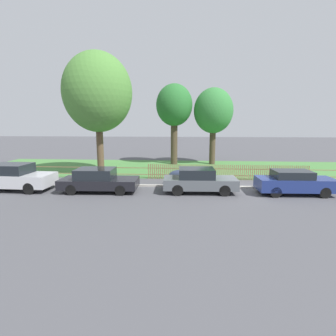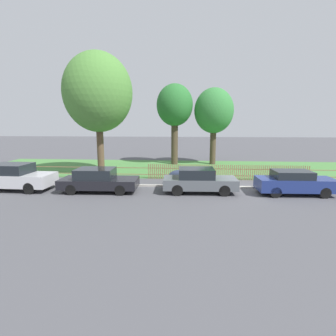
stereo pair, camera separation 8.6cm
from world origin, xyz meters
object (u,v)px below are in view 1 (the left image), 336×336
object	(u,v)px
parked_car_silver_hatchback	(14,177)
tree_nearest_kerb	(98,93)
parked_car_black_saloon	(98,180)
tree_behind_motorcycle	(174,106)
covered_motorcycle	(182,176)
parked_car_red_compact	(294,182)
parked_car_navy_estate	(199,180)
tree_mid_park	(213,111)

from	to	relation	value
parked_car_silver_hatchback	tree_nearest_kerb	size ratio (longest dim) A/B	0.49
parked_car_black_saloon	tree_behind_motorcycle	xyz separation A→B (m)	(4.01, 10.93, 4.93)
parked_car_silver_hatchback	covered_motorcycle	bearing A→B (deg)	13.38
parked_car_black_saloon	parked_car_red_compact	world-z (taller)	parked_car_black_saloon
parked_car_navy_estate	tree_behind_motorcycle	world-z (taller)	tree_behind_motorcycle
parked_car_silver_hatchback	parked_car_black_saloon	bearing A→B (deg)	1.50
parked_car_black_saloon	parked_car_silver_hatchback	bearing A→B (deg)	177.86
covered_motorcycle	tree_nearest_kerb	world-z (taller)	tree_nearest_kerb
parked_car_black_saloon	tree_mid_park	world-z (taller)	tree_mid_park
tree_mid_park	parked_car_silver_hatchback	bearing A→B (deg)	-139.48
parked_car_silver_hatchback	parked_car_navy_estate	size ratio (longest dim) A/B	1.06
tree_nearest_kerb	parked_car_red_compact	bearing A→B (deg)	-21.22
parked_car_navy_estate	covered_motorcycle	world-z (taller)	parked_car_navy_estate
covered_motorcycle	tree_behind_motorcycle	world-z (taller)	tree_behind_motorcycle
parked_car_navy_estate	tree_nearest_kerb	bearing A→B (deg)	144.54
covered_motorcycle	tree_behind_motorcycle	distance (m)	10.17
parked_car_silver_hatchback	covered_motorcycle	distance (m)	10.40
tree_nearest_kerb	tree_behind_motorcycle	world-z (taller)	tree_nearest_kerb
parked_car_silver_hatchback	tree_nearest_kerb	bearing A→B (deg)	56.43
parked_car_silver_hatchback	parked_car_red_compact	bearing A→B (deg)	2.19
parked_car_silver_hatchback	parked_car_black_saloon	xyz separation A→B (m)	(5.25, -0.01, -0.11)
parked_car_navy_estate	tree_mid_park	bearing A→B (deg)	78.60
covered_motorcycle	tree_nearest_kerb	size ratio (longest dim) A/B	0.19
tree_behind_motorcycle	tree_mid_park	bearing A→B (deg)	3.55
parked_car_black_saloon	parked_car_red_compact	bearing A→B (deg)	-1.13
parked_car_silver_hatchback	parked_car_red_compact	world-z (taller)	parked_car_silver_hatchback
tree_mid_park	parked_car_red_compact	bearing A→B (deg)	-71.62
tree_mid_park	covered_motorcycle	bearing A→B (deg)	-107.62
parked_car_black_saloon	tree_mid_park	bearing A→B (deg)	53.04
parked_car_black_saloon	tree_mid_park	size ratio (longest dim) A/B	0.62
covered_motorcycle	tree_nearest_kerb	xyz separation A→B (m)	(-6.50, 3.10, 5.72)
parked_car_red_compact	tree_mid_park	world-z (taller)	tree_mid_park
parked_car_black_saloon	parked_car_red_compact	size ratio (longest dim) A/B	1.07
parked_car_red_compact	covered_motorcycle	bearing A→B (deg)	161.57
parked_car_navy_estate	parked_car_red_compact	distance (m)	5.45
parked_car_navy_estate	covered_motorcycle	size ratio (longest dim) A/B	2.40
parked_car_black_saloon	covered_motorcycle	xyz separation A→B (m)	(4.93, 2.13, -0.09)
parked_car_black_saloon	parked_car_navy_estate	world-z (taller)	parked_car_navy_estate
parked_car_silver_hatchback	tree_mid_park	world-z (taller)	tree_mid_park
parked_car_black_saloon	parked_car_navy_estate	bearing A→B (deg)	0.26
parked_car_navy_estate	parked_car_red_compact	world-z (taller)	parked_car_navy_estate
parked_car_navy_estate	covered_motorcycle	distance (m)	2.18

